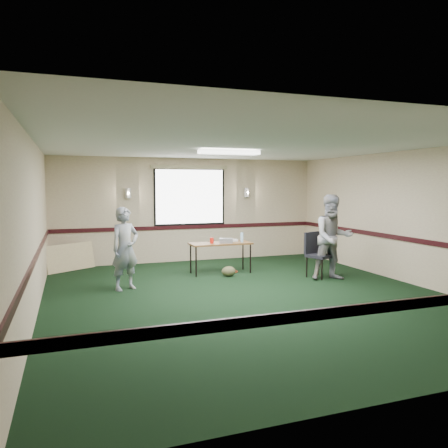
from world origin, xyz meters
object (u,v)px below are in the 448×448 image
object	(u,v)px
conference_chair	(317,251)
person_left	(125,249)
person_right	(333,237)
folding_table	(221,245)
projector	(226,241)

from	to	relation	value
conference_chair	person_left	xyz separation A→B (m)	(-4.06, 0.20, 0.22)
person_left	person_right	xyz separation A→B (m)	(4.23, -0.56, 0.11)
folding_table	person_right	size ratio (longest dim) A/B	0.78
projector	person_right	size ratio (longest dim) A/B	0.17
person_left	person_right	world-z (taller)	person_right
projector	person_right	world-z (taller)	person_right
folding_table	person_left	size ratio (longest dim) A/B	0.88
folding_table	projector	bearing A→B (deg)	-25.51
projector	conference_chair	bearing A→B (deg)	-10.89
person_right	projector	bearing A→B (deg)	154.05
folding_table	conference_chair	distance (m)	2.13
folding_table	projector	world-z (taller)	projector
folding_table	projector	size ratio (longest dim) A/B	4.68
person_right	folding_table	bearing A→B (deg)	154.61
conference_chair	person_right	bearing A→B (deg)	-86.28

